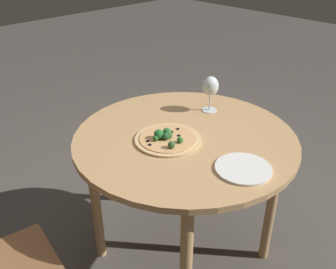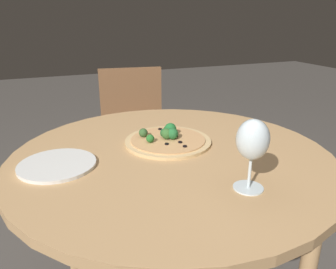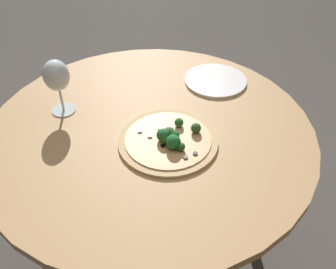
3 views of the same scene
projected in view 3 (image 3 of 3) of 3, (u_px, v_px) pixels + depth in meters
ground_plane at (155, 259)px, 1.66m from camera, size 12.00×12.00×0.00m
dining_table at (150, 149)px, 1.22m from camera, size 1.02×1.02×0.76m
pizza at (169, 140)px, 1.10m from camera, size 0.30×0.30×0.06m
wine_glass at (56, 77)px, 1.14m from camera, size 0.08×0.08×0.18m
plate_near at (216, 80)px, 1.36m from camera, size 0.22×0.22×0.01m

